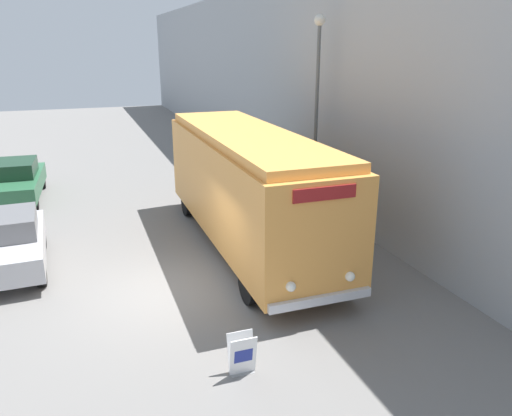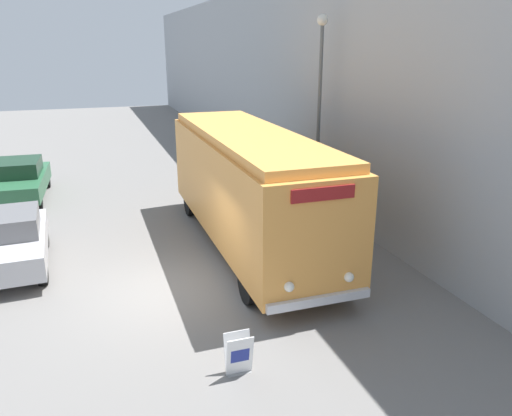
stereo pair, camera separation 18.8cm
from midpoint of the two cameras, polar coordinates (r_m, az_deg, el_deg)
The scene contains 7 objects.
ground_plane at distance 12.73m, azimuth -9.90°, elevation -9.37°, with size 80.00×80.00×0.00m, color slate.
building_wall_right at distance 22.86m, azimuth 2.72°, elevation 14.13°, with size 0.30×60.00×8.44m.
vintage_bus at distance 14.64m, azimuth -0.43°, elevation 2.80°, with size 2.55×9.72×3.48m.
sign_board at distance 9.58m, azimuth -1.40°, elevation -16.42°, with size 0.50×0.31×0.81m.
streetlamp at distance 17.20m, azimuth 7.62°, elevation 13.09°, with size 0.36×0.36×6.75m.
parked_car_near at distance 14.97m, azimuth -25.91°, elevation -3.40°, with size 1.93×4.11×1.56m.
parked_car_mid at distance 21.66m, azimuth -25.25°, elevation 2.94°, with size 2.11×4.56×1.54m.
Camera 2 is at (-1.46, -11.24, 5.83)m, focal length 35.00 mm.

